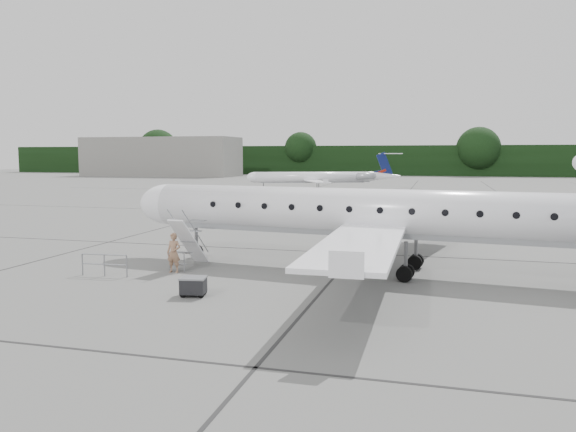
% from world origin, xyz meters
% --- Properties ---
extents(ground, '(320.00, 320.00, 0.00)m').
position_xyz_m(ground, '(0.00, 0.00, 0.00)').
color(ground, slate).
rests_on(ground, ground).
extents(treeline, '(260.00, 4.00, 8.00)m').
position_xyz_m(treeline, '(0.00, 130.00, 4.00)').
color(treeline, black).
rests_on(treeline, ground).
extents(terminal_building, '(40.00, 14.00, 10.00)m').
position_xyz_m(terminal_building, '(-70.00, 110.00, 5.00)').
color(terminal_building, slate).
rests_on(terminal_building, ground).
extents(main_regional_jet, '(32.83, 25.30, 7.83)m').
position_xyz_m(main_regional_jet, '(-1.88, 2.77, 3.92)').
color(main_regional_jet, white).
rests_on(main_regional_jet, ground).
extents(airstair, '(1.11, 2.44, 2.46)m').
position_xyz_m(airstair, '(-11.40, 1.51, 1.23)').
color(airstair, white).
rests_on(airstair, ground).
extents(passenger, '(0.70, 0.48, 1.88)m').
position_xyz_m(passenger, '(-11.55, 0.18, 0.94)').
color(passenger, '#966E52').
rests_on(passenger, ground).
extents(safety_railing, '(2.20, 0.23, 1.00)m').
position_xyz_m(safety_railing, '(-14.24, -1.38, 0.50)').
color(safety_railing, gray).
rests_on(safety_railing, ground).
extents(baggage_cart, '(1.07, 0.92, 0.82)m').
position_xyz_m(baggage_cart, '(-8.80, -3.66, 0.41)').
color(baggage_cart, black).
rests_on(baggage_cart, ground).
extents(bg_regional_left, '(26.42, 22.64, 5.85)m').
position_xyz_m(bg_regional_left, '(-18.31, 59.92, 2.93)').
color(bg_regional_left, white).
rests_on(bg_regional_left, ground).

